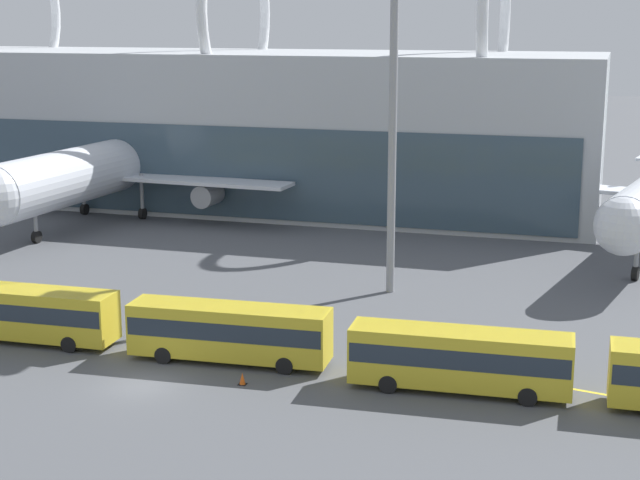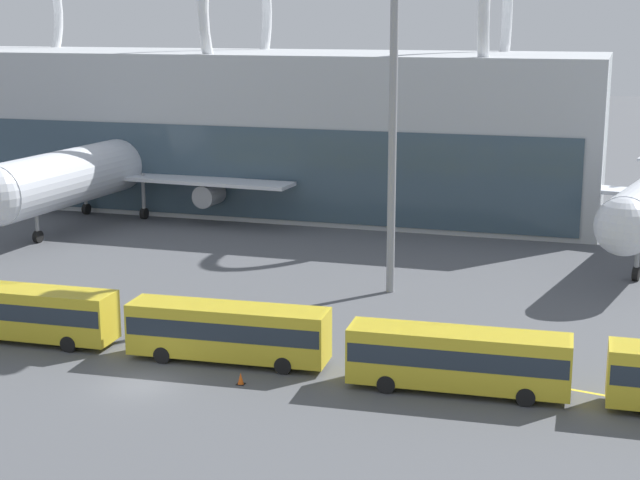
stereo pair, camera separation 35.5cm
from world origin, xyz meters
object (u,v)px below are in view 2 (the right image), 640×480
at_px(floodlight_mast, 394,39).
at_px(shuttle_bus_2, 228,329).
at_px(airliner_at_gate_near, 107,168).
at_px(traffic_cone_0, 241,379).
at_px(shuttle_bus_1, 24,310).
at_px(shuttle_bus_3, 458,357).

bearing_deg(floodlight_mast, shuttle_bus_2, -107.78).
xyz_separation_m(airliner_at_gate_near, floodlight_mast, (33.03, -17.99, 13.06)).
xyz_separation_m(shuttle_bus_2, floodlight_mast, (5.57, 17.38, 16.18)).
bearing_deg(traffic_cone_0, shuttle_bus_1, 169.14).
distance_m(shuttle_bus_2, shuttle_bus_3, 13.54).
xyz_separation_m(shuttle_bus_1, shuttle_bus_3, (27.05, -0.51, 0.00)).
bearing_deg(shuttle_bus_3, shuttle_bus_1, 176.09).
bearing_deg(shuttle_bus_2, airliner_at_gate_near, 124.60).
height_order(shuttle_bus_3, floodlight_mast, floodlight_mast).
bearing_deg(shuttle_bus_3, traffic_cone_0, -170.69).
xyz_separation_m(airliner_at_gate_near, shuttle_bus_1, (13.94, -35.57, -3.12)).
bearing_deg(floodlight_mast, airliner_at_gate_near, 151.43).
distance_m(floodlight_mast, traffic_cone_0, 27.45).
relative_size(shuttle_bus_2, floodlight_mast, 0.44).
height_order(shuttle_bus_3, traffic_cone_0, shuttle_bus_3).
relative_size(shuttle_bus_1, shuttle_bus_2, 1.00).
bearing_deg(shuttle_bus_2, shuttle_bus_1, 177.61).
bearing_deg(shuttle_bus_3, shuttle_bus_2, 174.18).
distance_m(airliner_at_gate_near, floodlight_mast, 39.82).
distance_m(shuttle_bus_3, floodlight_mast, 25.54).
bearing_deg(traffic_cone_0, shuttle_bus_3, 12.14).
relative_size(airliner_at_gate_near, shuttle_bus_2, 3.21).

